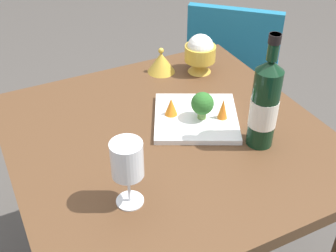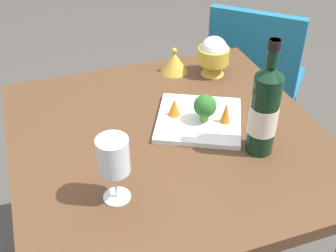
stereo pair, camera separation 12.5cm
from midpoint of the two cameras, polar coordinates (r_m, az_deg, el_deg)
dining_table at (r=1.33m, az=2.71°, el=-4.17°), size 0.90×0.90×0.74m
chair_by_wall at (r=2.07m, az=12.95°, el=6.69°), size 0.57×0.57×0.85m
wine_bottle at (r=1.18m, az=15.49°, el=1.87°), size 0.08×0.08×0.33m
wine_glass at (r=0.99m, az=-3.60°, el=-4.24°), size 0.08×0.08×0.18m
rice_bowl at (r=1.55m, az=8.32°, el=9.12°), size 0.11×0.11×0.14m
rice_bowl_lid at (r=1.57m, az=3.13°, el=8.29°), size 0.10×0.10×0.09m
serving_plate at (r=1.33m, az=6.78°, el=0.73°), size 0.34×0.34×0.02m
broccoli_floret at (r=1.28m, az=7.67°, el=2.45°), size 0.07×0.07×0.09m
carrot_garnish_left at (r=1.31m, az=3.58°, el=2.42°), size 0.04×0.04×0.06m
carrot_garnish_right at (r=1.30m, az=10.34°, el=1.63°), size 0.03×0.03×0.06m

